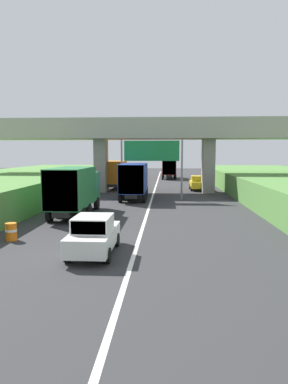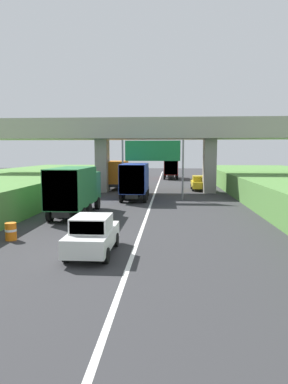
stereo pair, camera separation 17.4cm
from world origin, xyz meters
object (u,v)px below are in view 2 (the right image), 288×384
object	(u,v)px
truck_blue	(135,179)
truck_green	(75,189)
overhead_highway_sign	(153,155)
car_yellow	(199,183)
truck_red	(171,167)
car_white	(93,235)
speed_limit_sign	(56,190)
truck_orange	(118,173)
construction_barrel_2	(11,231)

from	to	relation	value
truck_blue	truck_green	bearing A→B (deg)	-110.74
overhead_highway_sign	truck_green	xyz separation A→B (m)	(-5.05, -8.74, -2.30)
truck_blue	car_yellow	distance (m)	11.05
car_yellow	truck_red	bearing A→B (deg)	100.36
car_white	car_yellow	world-z (taller)	same
overhead_highway_sign	truck_blue	size ratio (longest dim) A/B	0.81
speed_limit_sign	car_white	bearing A→B (deg)	-64.79
truck_red	truck_green	xyz separation A→B (m)	(-6.91, -35.74, 0.00)
truck_orange	truck_green	world-z (taller)	same
truck_red	car_yellow	world-z (taller)	truck_red
truck_green	construction_barrel_2	distance (m)	7.34
car_yellow	speed_limit_sign	bearing A→B (deg)	-130.48
truck_red	truck_orange	bearing A→B (deg)	-111.62
overhead_highway_sign	truck_red	bearing A→B (deg)	86.06
truck_orange	car_yellow	world-z (taller)	truck_orange
overhead_highway_sign	car_white	bearing A→B (deg)	-95.69
speed_limit_sign	truck_orange	bearing A→B (deg)	80.94
truck_red	construction_barrel_2	xyz separation A→B (m)	(-8.34, -42.78, -1.47)
speed_limit_sign	car_white	size ratio (longest dim) A/B	0.54
truck_orange	truck_red	bearing A→B (deg)	68.38
truck_blue	truck_orange	world-z (taller)	same
truck_blue	car_white	distance (m)	18.09
speed_limit_sign	construction_barrel_2	xyz separation A→B (m)	(0.93, -9.89, -1.02)
overhead_highway_sign	truck_green	size ratio (longest dim) A/B	0.81
truck_red	truck_green	distance (m)	36.40
overhead_highway_sign	truck_red	size ratio (longest dim) A/B	0.81
speed_limit_sign	truck_red	size ratio (longest dim) A/B	0.31
speed_limit_sign	car_yellow	world-z (taller)	speed_limit_sign
speed_limit_sign	car_white	xyz separation A→B (m)	(5.62, -11.94, -0.62)
construction_barrel_2	truck_green	bearing A→B (deg)	78.54
truck_blue	truck_red	distance (m)	27.00
truck_blue	car_yellow	xyz separation A→B (m)	(6.83, 8.62, -1.08)
truck_orange	overhead_highway_sign	bearing A→B (deg)	-64.17
truck_orange	construction_barrel_2	distance (m)	25.92
overhead_highway_sign	car_white	distance (m)	18.24
speed_limit_sign	car_white	distance (m)	13.22
truck_green	car_yellow	world-z (taller)	truck_green
truck_blue	truck_orange	size ratio (longest dim) A/B	1.00
overhead_highway_sign	speed_limit_sign	size ratio (longest dim) A/B	2.64
construction_barrel_2	car_white	bearing A→B (deg)	-23.59
truck_orange	construction_barrel_2	xyz separation A→B (m)	(-1.62, -25.82, -1.47)
truck_orange	construction_barrel_2	world-z (taller)	truck_orange
speed_limit_sign	car_yellow	distance (m)	19.39
truck_green	construction_barrel_2	size ratio (longest dim) A/B	8.11
truck_green	car_yellow	bearing A→B (deg)	59.83
overhead_highway_sign	construction_barrel_2	distance (m)	17.48
overhead_highway_sign	car_white	size ratio (longest dim) A/B	1.43
speed_limit_sign	truck_blue	world-z (taller)	truck_blue
car_white	construction_barrel_2	xyz separation A→B (m)	(-4.70, 2.05, -0.40)
truck_blue	car_white	world-z (taller)	truck_blue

